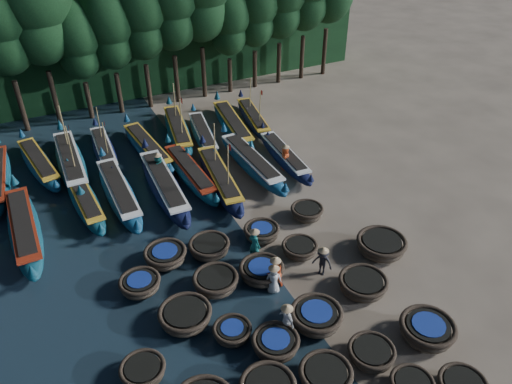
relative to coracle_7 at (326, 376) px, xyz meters
name	(u,v)px	position (x,y,z in m)	size (l,w,h in m)	color
ground	(264,259)	(1.12, 7.28, -0.45)	(120.00, 120.00, 0.00)	gray
foliage_wall	(130,32)	(1.12, 30.78, 4.55)	(40.00, 3.00, 10.00)	black
coracle_7	(326,376)	(0.00, 0.00, 0.00)	(2.26, 2.26, 0.78)	#4C3E2F
coracle_8	(371,353)	(2.22, 0.12, -0.08)	(2.34, 2.34, 0.65)	#4C3E2F
coracle_9	(427,330)	(4.92, -0.03, 0.04)	(2.34, 2.34, 0.85)	#4C3E2F
coracle_10	(143,371)	(-6.10, 3.32, -0.08)	(1.79, 1.79, 0.65)	#4C3E2F
coracle_11	(232,331)	(-2.27, 3.53, -0.07)	(1.67, 1.67, 0.65)	#4C3E2F
coracle_12	(276,343)	(-0.97, 2.17, -0.03)	(2.18, 2.18, 0.72)	#4C3E2F
coracle_13	(316,317)	(1.20, 2.59, 0.04)	(2.72, 2.72, 0.84)	#4C3E2F
coracle_14	(363,284)	(4.18, 3.34, -0.02)	(2.70, 2.70, 0.75)	#4C3E2F
coracle_15	(185,316)	(-3.74, 5.14, -0.01)	(2.77, 2.77, 0.77)	#4C3E2F
coracle_16	(216,282)	(-1.81, 6.43, 0.01)	(2.29, 2.29, 0.80)	#4C3E2F
coracle_17	(262,271)	(0.39, 6.12, 0.00)	(2.33, 2.33, 0.77)	#4C3E2F
coracle_18	(300,248)	(2.86, 6.80, -0.07)	(1.91, 1.91, 0.66)	#4C3E2F
coracle_19	(381,245)	(6.60, 5.13, 0.03)	(2.63, 2.63, 0.83)	#4C3E2F
coracle_20	(140,284)	(-4.96, 7.85, -0.03)	(2.26, 2.26, 0.72)	#4C3E2F
coracle_21	(165,255)	(-3.33, 9.18, 0.00)	(2.12, 2.12, 0.78)	#4C3E2F
coracle_22	(209,247)	(-1.17, 8.82, -0.01)	(2.15, 2.15, 0.77)	#4C3E2F
coracle_23	(262,232)	(1.73, 8.75, -0.03)	(2.28, 2.28, 0.73)	#4C3E2F
coracle_24	(307,212)	(4.76, 9.23, -0.04)	(1.87, 1.87, 0.72)	#4C3E2F
long_boat_1	(24,228)	(-9.29, 14.29, 0.15)	(1.67, 8.89, 1.56)	#0E4852
long_boat_2	(84,199)	(-5.99, 15.72, 0.07)	(1.81, 7.66, 1.35)	#0E4852
long_boat_3	(119,192)	(-4.08, 15.47, 0.13)	(1.55, 8.65, 1.52)	navy
long_boat_4	(164,185)	(-1.54, 14.95, 0.17)	(1.91, 9.18, 1.62)	#0F1237
long_boat_5	(190,172)	(0.35, 15.74, 0.10)	(1.71, 8.15, 1.44)	#0E4852
long_boat_6	(220,178)	(1.69, 14.28, 0.13)	(2.50, 8.52, 3.65)	#0F1237
long_boat_7	(252,162)	(4.23, 15.12, 0.14)	(1.76, 8.73, 1.54)	navy
long_boat_8	(284,156)	(6.49, 14.93, 0.06)	(1.76, 7.52, 1.32)	#0F1237
long_boat_10	(39,163)	(-7.83, 20.99, 0.08)	(2.59, 7.81, 1.39)	navy
long_boat_11	(71,162)	(-6.01, 20.09, 0.17)	(1.80, 9.21, 3.91)	#0E4852
long_boat_12	(104,150)	(-3.77, 20.94, 0.05)	(1.64, 7.37, 3.13)	#0F1237
long_boat_13	(148,147)	(-1.12, 19.92, 0.10)	(2.17, 8.19, 1.45)	navy
long_boat_14	(178,130)	(1.49, 21.38, 0.12)	(2.84, 8.32, 3.58)	#0E4852
long_boat_15	(203,134)	(2.89, 20.12, 0.05)	(2.48, 7.38, 1.32)	navy
long_boat_16	(233,125)	(5.26, 20.37, 0.13)	(2.57, 8.63, 1.53)	#0E4852
long_boat_17	(253,118)	(7.13, 20.83, 0.06)	(2.56, 7.44, 3.20)	#0F1237
fisherman_0	(274,278)	(0.50, 5.12, 0.37)	(0.86, 0.74, 1.69)	silver
fisherman_1	(255,244)	(0.68, 7.45, 0.55)	(0.66, 0.78, 2.01)	#186760
fisherman_2	(275,272)	(0.72, 5.40, 0.42)	(0.82, 0.66, 1.82)	#CE451B
fisherman_3	(322,261)	(3.10, 5.13, 0.36)	(1.04, 1.12, 1.72)	black
fisherman_4	(287,319)	(-0.17, 2.74, 0.40)	(0.52, 0.95, 1.76)	silver
fisherman_5	(159,166)	(-1.30, 16.73, 0.44)	(1.57, 1.34, 1.90)	#186760
fisherman_6	(285,157)	(6.17, 14.28, 0.44)	(0.85, 0.97, 1.86)	#CE451B
tree_4	(31,3)	(-5.68, 27.28, 8.22)	(5.34, 5.34, 12.58)	black
tree_5	(76,40)	(-3.38, 27.28, 5.52)	(3.68, 3.68, 8.68)	black
tree_6	(108,25)	(-1.08, 27.28, 6.20)	(4.09, 4.09, 9.65)	black
tree_7	(139,12)	(1.22, 27.28, 6.87)	(4.51, 4.51, 10.63)	black
tree_10	(228,19)	(8.12, 27.28, 5.52)	(3.68, 3.68, 8.68)	black
tree_11	(255,7)	(10.42, 27.28, 6.20)	(4.09, 4.09, 9.65)	black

